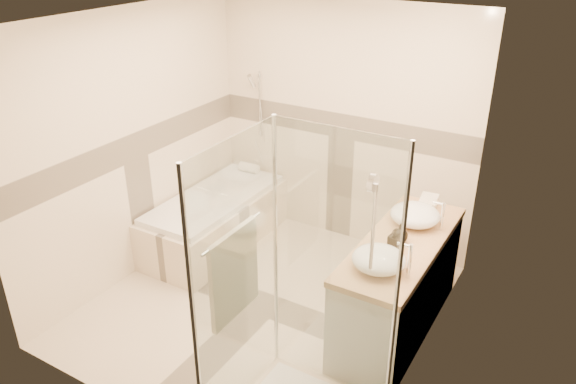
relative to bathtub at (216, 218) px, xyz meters
The scene contains 12 objects.
room 1.57m from the bathtub, 30.53° to the right, with size 2.82×3.02×2.52m.
bathtub is the anchor object (origin of this frame).
vanity 2.18m from the bathtub, ahead, with size 0.58×1.62×0.85m.
shower_enclosure 2.47m from the bathtub, 41.10° to the right, with size 0.96×0.93×2.04m.
vessel_sink_near 2.22m from the bathtub, ahead, with size 0.41×0.41×0.16m, color white.
vessel_sink_far 2.36m from the bathtub, 20.89° to the right, with size 0.39×0.39×0.16m, color white.
faucet_near 2.45m from the bathtub, ahead, with size 0.10×0.03×0.25m.
faucet_far 2.58m from the bathtub, 19.11° to the right, with size 0.11×0.03×0.27m.
amenity_bottle_a 2.28m from the bathtub, 13.39° to the right, with size 0.08×0.08×0.18m, color black.
amenity_bottle_b 2.25m from the bathtub, ahead, with size 0.12×0.12×0.16m, color black.
folded_towels 2.23m from the bathtub, ahead, with size 0.15×0.24×0.08m, color white.
rolled_towel 0.77m from the bathtub, 93.14° to the left, with size 0.10×0.10×0.23m, color white.
Camera 1 is at (2.28, -3.45, 3.13)m, focal length 35.00 mm.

